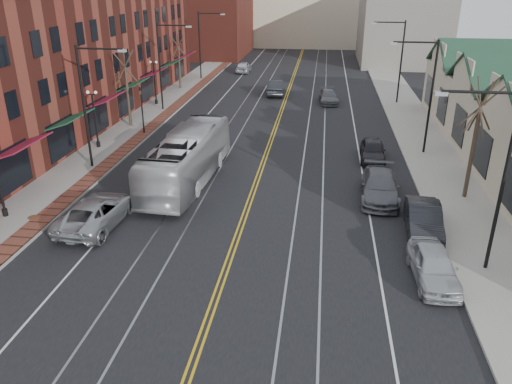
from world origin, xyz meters
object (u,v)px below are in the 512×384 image
(parked_suv, at_px, (97,212))
(parked_car_b, at_px, (424,220))
(parked_car_a, at_px, (434,266))
(parked_car_d, at_px, (373,150))
(parked_car_c, at_px, (380,186))
(transit_bus, at_px, (187,158))

(parked_suv, xyz_separation_m, parked_car_b, (16.80, 1.36, -0.01))
(parked_car_a, bearing_deg, parked_car_b, 83.43)
(parked_car_b, height_order, parked_car_d, parked_car_b)
(parked_car_b, distance_m, parked_car_c, 4.48)
(transit_bus, xyz_separation_m, parked_car_b, (13.61, -5.17, -0.85))
(parked_suv, relative_size, parked_car_b, 1.20)
(transit_bus, height_order, parked_car_b, transit_bus)
(transit_bus, height_order, parked_suv, transit_bus)
(parked_car_d, bearing_deg, parked_suv, -138.76)
(parked_car_a, distance_m, parked_car_c, 8.65)
(parked_car_b, xyz_separation_m, parked_car_d, (-1.67, 10.91, -0.04))
(transit_bus, height_order, parked_car_d, transit_bus)
(transit_bus, bearing_deg, parked_car_d, -151.31)
(transit_bus, bearing_deg, parked_suv, 66.97)
(parked_suv, xyz_separation_m, parked_car_c, (15.00, 5.47, -0.00))
(parked_suv, xyz_separation_m, parked_car_a, (16.48, -3.05, -0.05))
(parked_car_c, distance_m, parked_car_d, 6.80)
(transit_bus, relative_size, parked_car_d, 2.71)
(parked_car_b, bearing_deg, parked_car_c, 117.51)
(parked_suv, distance_m, parked_car_d, 19.48)
(parked_car_a, xyz_separation_m, parked_car_d, (-1.35, 15.32, 0.00))
(parked_car_d, bearing_deg, parked_car_b, -79.10)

